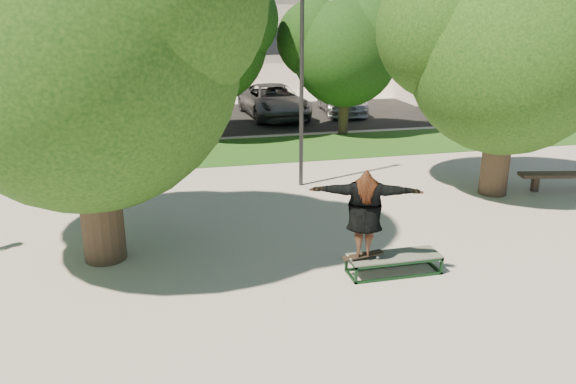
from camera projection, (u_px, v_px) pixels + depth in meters
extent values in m
plane|color=#A7A099|center=(315.00, 258.00, 11.58)|extent=(120.00, 120.00, 0.00)
cube|color=#234F16|center=(270.00, 149.00, 20.58)|extent=(30.00, 4.00, 0.02)
cube|color=black|center=(221.00, 119.00, 26.38)|extent=(40.00, 8.00, 0.01)
cylinder|color=#38281E|center=(98.00, 185.00, 11.08)|extent=(0.84, 0.84, 3.20)
sphere|color=#10340E|center=(84.00, 57.00, 10.32)|extent=(5.80, 5.80, 5.80)
sphere|color=#10340E|center=(4.00, 15.00, 10.58)|extent=(4.35, 4.35, 4.35)
cylinder|color=#38281E|center=(498.00, 141.00, 15.21)|extent=(0.76, 0.76, 3.00)
sphere|color=#10340E|center=(508.00, 55.00, 14.51)|extent=(5.20, 5.20, 5.20)
sphere|color=#10340E|center=(450.00, 28.00, 14.74)|extent=(3.90, 3.90, 3.90)
sphere|color=#10340E|center=(567.00, 18.00, 14.00)|extent=(3.64, 3.64, 3.64)
cylinder|color=#38281E|center=(54.00, 113.00, 19.89)|extent=(0.44, 0.44, 2.80)
sphere|color=black|center=(46.00, 53.00, 19.25)|extent=(4.40, 4.40, 4.40)
sphere|color=black|center=(13.00, 36.00, 19.45)|extent=(3.30, 3.30, 3.30)
sphere|color=black|center=(72.00, 30.00, 18.82)|extent=(3.08, 3.08, 3.08)
cylinder|color=#38281E|center=(207.00, 100.00, 21.99)|extent=(0.50, 0.50, 3.00)
sphere|color=black|center=(204.00, 42.00, 21.30)|extent=(4.80, 4.80, 4.80)
sphere|color=black|center=(170.00, 25.00, 21.52)|extent=(3.60, 3.60, 3.60)
sphere|color=black|center=(233.00, 19.00, 20.84)|extent=(3.36, 3.36, 3.36)
cylinder|color=#38281E|center=(344.00, 102.00, 22.80)|extent=(0.40, 0.40, 2.60)
sphere|color=black|center=(345.00, 54.00, 22.21)|extent=(4.20, 4.20, 4.20)
sphere|color=black|center=(316.00, 39.00, 22.39)|extent=(3.15, 3.15, 3.15)
sphere|color=black|center=(373.00, 35.00, 21.80)|extent=(2.94, 2.94, 2.94)
cylinder|color=#2D2D30|center=(302.00, 81.00, 15.49)|extent=(0.12, 0.12, 6.00)
cube|color=black|center=(167.00, 43.00, 33.27)|extent=(27.60, 0.12, 1.60)
cube|color=silver|center=(498.00, 25.00, 34.65)|extent=(15.00, 10.00, 8.00)
cube|color=#475147|center=(394.00, 256.00, 10.84)|extent=(1.80, 0.60, 0.03)
cylinder|color=white|center=(351.00, 260.00, 10.55)|extent=(0.06, 0.03, 0.06)
cylinder|color=white|center=(348.00, 257.00, 10.70)|extent=(0.06, 0.03, 0.06)
cylinder|color=white|center=(378.00, 257.00, 10.67)|extent=(0.06, 0.03, 0.06)
cylinder|color=white|center=(374.00, 254.00, 10.82)|extent=(0.06, 0.03, 0.06)
cube|color=black|center=(363.00, 255.00, 10.67)|extent=(0.78, 0.20, 0.10)
imported|color=brown|center=(365.00, 213.00, 10.41)|extent=(2.14, 1.20, 1.69)
cube|color=#47362A|center=(535.00, 183.00, 15.81)|extent=(0.20, 0.20, 0.45)
imported|color=#B3B3B8|center=(77.00, 116.00, 23.45)|extent=(2.06, 3.92, 1.27)
imported|color=black|center=(105.00, 117.00, 22.73)|extent=(2.08, 4.65, 1.48)
imported|color=slate|center=(274.00, 101.00, 26.56)|extent=(2.81, 5.62, 1.53)
imported|color=#B7B7BC|center=(341.00, 99.00, 27.71)|extent=(2.55, 4.96, 1.38)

